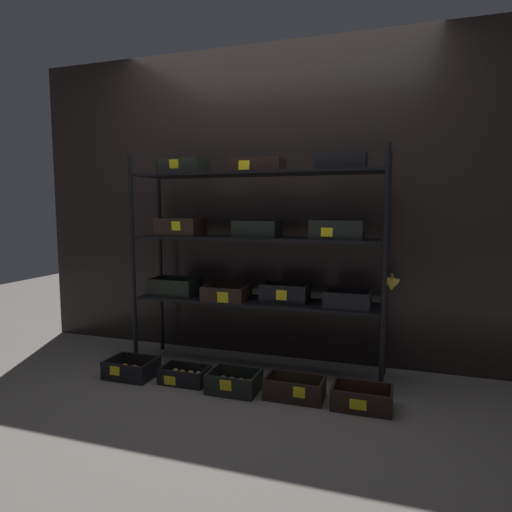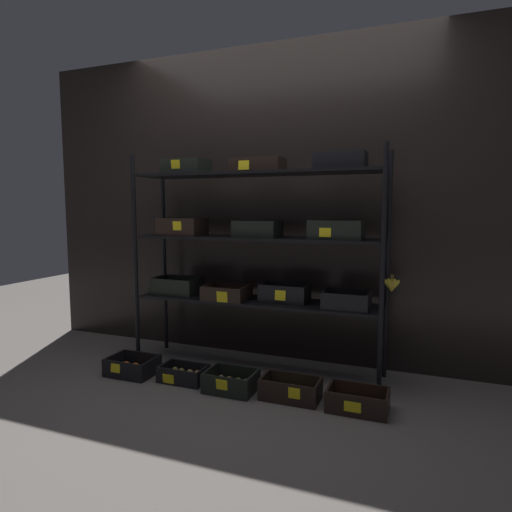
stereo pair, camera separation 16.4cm
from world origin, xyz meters
The scene contains 8 objects.
ground_plane centered at (0.00, 0.00, 0.00)m, with size 10.00×10.00×0.00m, color #605B56.
storefront_wall centered at (0.00, 0.40, 1.24)m, with size 4.24×0.12×2.49m, color black.
display_rack centered at (0.00, 0.00, 0.98)m, with size 1.95×0.43×1.61m.
crate_ground_tangerine centered at (-0.81, -0.42, 0.05)m, with size 0.34×0.26×0.13m.
crate_ground_kiwi centered at (-0.40, -0.39, 0.04)m, with size 0.33×0.21×0.11m.
crate_ground_center_kiwi centered at (-0.02, -0.42, 0.05)m, with size 0.33×0.25×0.14m.
crate_ground_apple_green centered at (0.39, -0.40, 0.05)m, with size 0.38×0.22×0.14m.
crate_ground_rightmost_tangerine centered at (0.82, -0.41, 0.05)m, with size 0.36×0.23×0.13m.
Camera 1 is at (1.00, -3.05, 1.22)m, focal length 30.84 mm.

